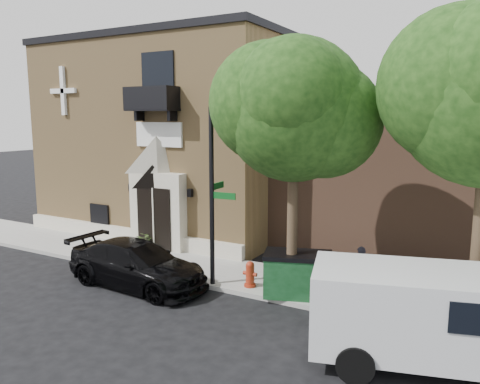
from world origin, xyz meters
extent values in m
plane|color=black|center=(0.00, 0.00, 0.00)|extent=(120.00, 120.00, 0.00)
cube|color=gray|center=(1.00, 1.50, 0.07)|extent=(42.00, 3.00, 0.15)
cube|color=#AA8450|center=(-3.00, 8.00, 4.50)|extent=(12.00, 10.00, 9.00)
cube|color=black|center=(-3.00, 8.00, 9.15)|extent=(12.20, 10.20, 0.30)
cube|color=beige|center=(-3.00, 2.88, 0.45)|extent=(12.00, 0.30, 0.60)
cube|color=beige|center=(-1.00, 2.75, 1.75)|extent=(2.60, 0.55, 3.20)
pyramid|color=beige|center=(-1.00, 2.75, 4.10)|extent=(2.60, 0.55, 1.50)
cube|color=black|center=(-1.00, 2.46, 1.45)|extent=(1.70, 0.06, 2.60)
cube|color=beige|center=(-1.00, 2.42, 1.45)|extent=(0.06, 0.04, 2.60)
cube|color=white|center=(-1.00, 2.94, 4.90)|extent=(2.30, 0.10, 1.00)
cube|color=black|center=(-1.00, 2.55, 5.90)|extent=(2.20, 0.90, 0.10)
cube|color=black|center=(-1.00, 2.12, 6.35)|extent=(2.20, 0.06, 0.90)
cube|color=black|center=(-2.05, 2.55, 6.35)|extent=(0.06, 0.90, 0.90)
cube|color=black|center=(0.05, 2.55, 6.35)|extent=(0.06, 0.90, 0.90)
cube|color=black|center=(-1.00, 2.97, 7.10)|extent=(1.60, 0.08, 2.20)
cube|color=white|center=(-6.50, 2.92, 6.80)|extent=(0.22, 0.14, 2.20)
cube|color=white|center=(-6.50, 2.92, 6.80)|extent=(1.60, 0.14, 0.22)
cube|color=black|center=(-4.60, 2.95, 1.15)|extent=(1.10, 0.10, 1.00)
cube|color=orange|center=(-4.60, 2.98, 1.15)|extent=(0.85, 0.06, 0.75)
cube|color=black|center=(-2.55, 2.88, 2.60)|extent=(0.18, 0.18, 0.32)
cube|color=black|center=(0.55, 2.88, 2.60)|extent=(0.18, 0.18, 0.32)
cylinder|color=#38281C|center=(6.00, 0.45, 2.25)|extent=(0.32, 0.32, 4.20)
sphere|color=black|center=(6.00, 0.45, 5.82)|extent=(4.20, 4.20, 4.20)
sphere|color=black|center=(6.80, 0.75, 5.52)|extent=(3.36, 3.36, 3.36)
sphere|color=black|center=(5.30, 0.25, 6.02)|extent=(3.57, 3.57, 3.57)
sphere|color=black|center=(6.20, -0.25, 6.22)|extent=(3.15, 3.15, 3.15)
cylinder|color=#38281C|center=(11.00, 0.45, 2.36)|extent=(0.32, 0.32, 4.42)
sphere|color=black|center=(10.30, 0.25, 6.35)|extent=(3.82, 3.82, 3.83)
imported|color=black|center=(0.98, -0.85, 0.75)|extent=(5.25, 2.34, 1.50)
cube|color=silver|center=(10.36, -1.60, 1.31)|extent=(5.86, 3.58, 1.86)
cylinder|color=black|center=(8.96, -3.07, 0.42)|extent=(0.87, 0.49, 0.83)
cylinder|color=black|center=(8.40, -1.07, 0.42)|extent=(0.87, 0.49, 0.83)
cylinder|color=black|center=(3.29, 0.20, 3.04)|extent=(0.15, 0.15, 5.77)
cube|color=#0B4E19|center=(3.72, 0.24, 3.13)|extent=(0.82, 0.11, 0.21)
cube|color=#0B4E19|center=(3.26, 0.63, 3.37)|extent=(0.11, 0.82, 0.21)
cylinder|color=maroon|center=(4.51, 0.56, 0.19)|extent=(0.39, 0.39, 0.09)
cylinder|color=maroon|center=(4.51, 0.56, 0.53)|extent=(0.28, 0.28, 0.59)
sphere|color=maroon|center=(4.51, 0.56, 0.86)|extent=(0.28, 0.28, 0.28)
cylinder|color=maroon|center=(4.51, 0.56, 0.58)|extent=(0.48, 0.13, 0.13)
cube|color=#0F3A18|center=(6.14, 0.61, 0.76)|extent=(2.26, 1.71, 1.23)
cube|color=black|center=(6.14, 0.61, 1.43)|extent=(2.33, 1.78, 0.13)
imported|color=#536E33|center=(-1.24, 2.17, 0.54)|extent=(0.75, 0.67, 0.78)
imported|color=black|center=(7.77, 1.80, 0.90)|extent=(0.59, 0.44, 1.49)
camera|label=1|loc=(11.30, -12.32, 5.61)|focal=35.00mm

